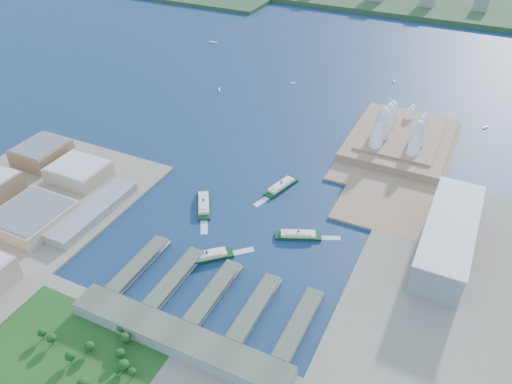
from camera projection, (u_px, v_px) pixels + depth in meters
The scene contains 19 objects.
ground at pixel (238, 244), 519.38m from camera, with size 3000.00×3000.00×0.00m, color #0E1F42.
east_land at pixel (476, 367), 396.71m from camera, with size 240.00×500.00×3.00m, color gray.
peninsula at pixel (398, 150), 670.38m from camera, with size 135.00×220.00×3.00m, color #977253.
far_shore at pixel (422, 4), 1232.25m from camera, with size 2200.00×260.00×12.00m, color #2D4926.
opera_house at pixel (404, 123), 668.12m from camera, with size 134.00×180.00×58.00m, color white, non-canonical shape.
toaster_building at pixel (448, 237), 496.65m from camera, with size 45.00×155.00×35.00m, color gray.
west_buildings at pixel (7, 204), 547.40m from camera, with size 200.00×280.00×27.00m, color #956C4A, non-canonical shape.
ferry_wharves at pixel (214, 293), 456.87m from camera, with size 184.00×90.00×9.30m, color #49533F, non-canonical shape.
terminal_building at pixel (178, 339), 410.12m from camera, with size 200.00×28.00×12.00m, color gray.
park at pixel (60, 355), 395.40m from camera, with size 150.00×110.00×16.00m, color #194714, non-canonical shape.
ferry_a at pixel (204, 203), 568.72m from camera, with size 13.69×53.77×10.17m, color #0E3818, non-canonical shape.
ferry_b at pixel (281, 185), 598.02m from camera, with size 13.07×51.35×9.71m, color #0E3818, non-canonical shape.
ferry_c at pixel (207, 255), 497.96m from camera, with size 13.41×52.69×9.96m, color #0E3818, non-canonical shape.
ferry_d at pixel (298, 234), 525.13m from camera, with size 12.34×48.47×9.17m, color #0E3818, non-canonical shape.
boat_a at pixel (219, 90), 830.88m from camera, with size 3.10×12.40×2.39m, color white, non-canonical shape.
boat_b at pixel (293, 83), 852.30m from camera, with size 3.12×8.91×2.40m, color white, non-canonical shape.
boat_c at pixel (486, 127), 724.16m from camera, with size 3.21×11.00×2.48m, color white, non-canonical shape.
boat_d at pixel (213, 42), 1021.97m from camera, with size 3.69×16.89×2.85m, color white, non-canonical shape.
boat_e at pixel (394, 81), 859.01m from camera, with size 3.29×10.36×2.54m, color white, non-canonical shape.
Camera 1 is at (187.42, -343.41, 346.31)m, focal length 35.00 mm.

